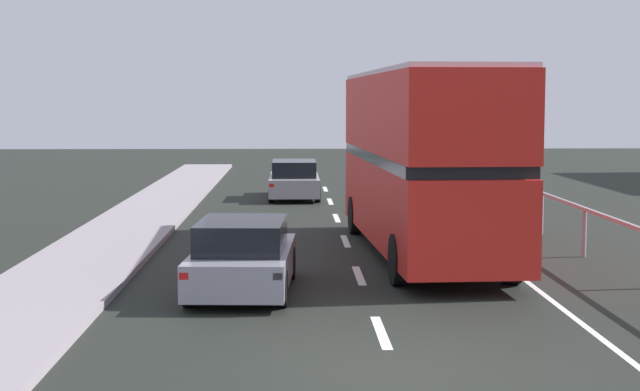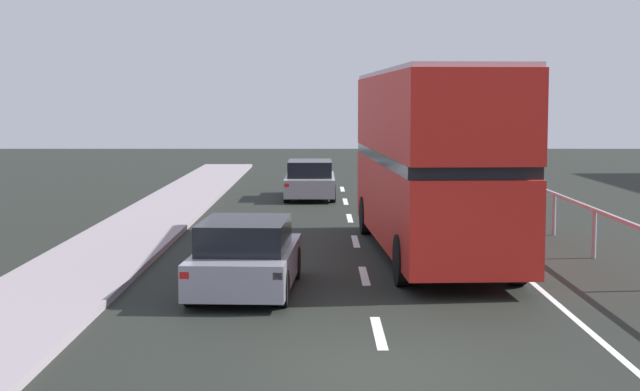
{
  "view_description": "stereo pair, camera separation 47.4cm",
  "coord_description": "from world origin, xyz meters",
  "views": [
    {
      "loc": [
        -1.37,
        -12.92,
        3.55
      ],
      "look_at": [
        -0.81,
        6.3,
        1.69
      ],
      "focal_mm": 55.0,
      "sensor_mm": 36.0,
      "label": 1
    },
    {
      "loc": [
        -0.9,
        -12.92,
        3.55
      ],
      "look_at": [
        -0.81,
        6.3,
        1.69
      ],
      "focal_mm": 55.0,
      "sensor_mm": 36.0,
      "label": 2
    }
  ],
  "objects": [
    {
      "name": "hatchback_car_near",
      "position": [
        -2.28,
        5.07,
        0.66
      ],
      "size": [
        1.97,
        4.21,
        1.37
      ],
      "rotation": [
        0.0,
        0.0,
        -0.05
      ],
      "color": "gray",
      "rests_on": "ground"
    },
    {
      "name": "sedan_car_ahead",
      "position": [
        -1.27,
        22.75,
        0.67
      ],
      "size": [
        1.83,
        4.55,
        1.39
      ],
      "rotation": [
        0.0,
        0.0,
        0.0
      ],
      "color": "gray",
      "rests_on": "ground"
    },
    {
      "name": "double_decker_bus_red",
      "position": [
        1.62,
        9.34,
        2.27
      ],
      "size": [
        2.92,
        10.52,
        4.23
      ],
      "rotation": [
        0.0,
        0.0,
        0.05
      ],
      "color": "red",
      "rests_on": "ground"
    },
    {
      "name": "ground_plane",
      "position": [
        0.0,
        0.0,
        -0.05
      ],
      "size": [
        75.97,
        120.0,
        0.1
      ],
      "primitive_type": "cube",
      "color": "black"
    },
    {
      "name": "bridge_side_railing",
      "position": [
        5.3,
        9.0,
        0.93
      ],
      "size": [
        0.1,
        42.0,
        1.14
      ],
      "color": "#8F8F9D",
      "rests_on": "ground"
    },
    {
      "name": "lane_paint_markings",
      "position": [
        2.09,
        8.19,
        0.0
      ],
      "size": [
        3.4,
        46.0,
        0.01
      ],
      "color": "silver",
      "rests_on": "ground"
    }
  ]
}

